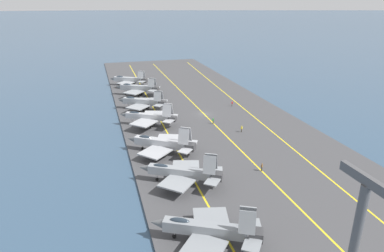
{
  "coord_description": "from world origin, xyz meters",
  "views": [
    {
      "loc": [
        -92.44,
        30.44,
        32.95
      ],
      "look_at": [
        -15.33,
        8.16,
        2.9
      ],
      "focal_mm": 32.0,
      "sensor_mm": 36.0,
      "label": 1
    }
  ],
  "objects_px": {
    "parked_jet_fourth": "(149,117)",
    "crew_red_vest": "(232,103)",
    "parked_jet_second": "(182,172)",
    "parked_jet_third": "(162,143)",
    "crew_brown_vest": "(262,167)",
    "crew_green_vest": "(213,120)",
    "parked_jet_sixth": "(137,88)",
    "crew_yellow_vest": "(242,129)",
    "parked_jet_seventh": "(129,80)",
    "parked_jet_fifth": "(142,102)",
    "parked_jet_nearest": "(208,229)"
  },
  "relations": [
    {
      "from": "parked_jet_fourth",
      "to": "crew_red_vest",
      "type": "xyz_separation_m",
      "value": [
        10.42,
        -28.47,
        -1.67
      ]
    },
    {
      "from": "parked_jet_fourth",
      "to": "crew_green_vest",
      "type": "height_order",
      "value": "parked_jet_fourth"
    },
    {
      "from": "parked_jet_second",
      "to": "crew_yellow_vest",
      "type": "bearing_deg",
      "value": -45.31
    },
    {
      "from": "parked_jet_fifth",
      "to": "parked_jet_seventh",
      "type": "bearing_deg",
      "value": 0.88
    },
    {
      "from": "crew_brown_vest",
      "to": "parked_jet_fourth",
      "type": "bearing_deg",
      "value": 28.38
    },
    {
      "from": "parked_jet_sixth",
      "to": "parked_jet_seventh",
      "type": "bearing_deg",
      "value": 4.72
    },
    {
      "from": "parked_jet_third",
      "to": "parked_jet_fourth",
      "type": "bearing_deg",
      "value": -0.26
    },
    {
      "from": "parked_jet_third",
      "to": "crew_green_vest",
      "type": "height_order",
      "value": "parked_jet_third"
    },
    {
      "from": "crew_red_vest",
      "to": "parked_jet_second",
      "type": "bearing_deg",
      "value": 147.11
    },
    {
      "from": "parked_jet_nearest",
      "to": "parked_jet_sixth",
      "type": "distance_m",
      "value": 81.15
    },
    {
      "from": "crew_red_vest",
      "to": "parked_jet_fifth",
      "type": "bearing_deg",
      "value": 80.77
    },
    {
      "from": "parked_jet_third",
      "to": "crew_red_vest",
      "type": "height_order",
      "value": "parked_jet_third"
    },
    {
      "from": "parked_jet_seventh",
      "to": "crew_green_vest",
      "type": "distance_m",
      "value": 53.77
    },
    {
      "from": "parked_jet_seventh",
      "to": "crew_yellow_vest",
      "type": "bearing_deg",
      "value": -159.21
    },
    {
      "from": "parked_jet_second",
      "to": "parked_jet_sixth",
      "type": "distance_m",
      "value": 64.23
    },
    {
      "from": "parked_jet_second",
      "to": "parked_jet_fifth",
      "type": "height_order",
      "value": "parked_jet_second"
    },
    {
      "from": "parked_jet_fifth",
      "to": "crew_red_vest",
      "type": "distance_m",
      "value": 28.54
    },
    {
      "from": "crew_green_vest",
      "to": "parked_jet_second",
      "type": "bearing_deg",
      "value": 150.56
    },
    {
      "from": "parked_jet_third",
      "to": "parked_jet_fourth",
      "type": "height_order",
      "value": "parked_jet_fourth"
    },
    {
      "from": "parked_jet_second",
      "to": "crew_red_vest",
      "type": "relative_size",
      "value": 9.18
    },
    {
      "from": "parked_jet_fourth",
      "to": "crew_brown_vest",
      "type": "height_order",
      "value": "parked_jet_fourth"
    },
    {
      "from": "parked_jet_sixth",
      "to": "crew_brown_vest",
      "type": "relative_size",
      "value": 8.95
    },
    {
      "from": "parked_jet_sixth",
      "to": "parked_jet_fourth",
      "type": "bearing_deg",
      "value": 177.92
    },
    {
      "from": "crew_yellow_vest",
      "to": "parked_jet_seventh",
      "type": "bearing_deg",
      "value": 20.79
    },
    {
      "from": "parked_jet_fifth",
      "to": "crew_yellow_vest",
      "type": "distance_m",
      "value": 34.17
    },
    {
      "from": "parked_jet_second",
      "to": "parked_jet_third",
      "type": "distance_m",
      "value": 14.71
    },
    {
      "from": "parked_jet_seventh",
      "to": "parked_jet_sixth",
      "type": "bearing_deg",
      "value": -175.28
    },
    {
      "from": "crew_yellow_vest",
      "to": "parked_jet_second",
      "type": "bearing_deg",
      "value": 134.69
    },
    {
      "from": "parked_jet_fourth",
      "to": "crew_brown_vest",
      "type": "bearing_deg",
      "value": -151.62
    },
    {
      "from": "parked_jet_fourth",
      "to": "parked_jet_second",
      "type": "bearing_deg",
      "value": -178.69
    },
    {
      "from": "parked_jet_nearest",
      "to": "parked_jet_second",
      "type": "xyz_separation_m",
      "value": [
        16.91,
        -0.63,
        0.17
      ]
    },
    {
      "from": "parked_jet_fourth",
      "to": "parked_jet_sixth",
      "type": "bearing_deg",
      "value": -2.08
    },
    {
      "from": "parked_jet_fourth",
      "to": "crew_red_vest",
      "type": "bearing_deg",
      "value": -69.9
    },
    {
      "from": "parked_jet_fourth",
      "to": "crew_red_vest",
      "type": "height_order",
      "value": "parked_jet_fourth"
    },
    {
      "from": "parked_jet_second",
      "to": "crew_green_vest",
      "type": "bearing_deg",
      "value": -29.44
    },
    {
      "from": "parked_jet_sixth",
      "to": "crew_green_vest",
      "type": "height_order",
      "value": "parked_jet_sixth"
    },
    {
      "from": "crew_red_vest",
      "to": "crew_yellow_vest",
      "type": "distance_m",
      "value": 22.56
    },
    {
      "from": "parked_jet_fifth",
      "to": "crew_brown_vest",
      "type": "distance_m",
      "value": 50.11
    },
    {
      "from": "parked_jet_fifth",
      "to": "crew_red_vest",
      "type": "relative_size",
      "value": 9.09
    },
    {
      "from": "crew_red_vest",
      "to": "crew_green_vest",
      "type": "bearing_deg",
      "value": 140.6
    },
    {
      "from": "parked_jet_seventh",
      "to": "crew_green_vest",
      "type": "height_order",
      "value": "parked_jet_seventh"
    },
    {
      "from": "parked_jet_seventh",
      "to": "crew_brown_vest",
      "type": "distance_m",
      "value": 81.61
    },
    {
      "from": "parked_jet_sixth",
      "to": "crew_yellow_vest",
      "type": "relative_size",
      "value": 9.15
    },
    {
      "from": "parked_jet_third",
      "to": "crew_green_vest",
      "type": "relative_size",
      "value": 8.97
    },
    {
      "from": "parked_jet_fifth",
      "to": "crew_green_vest",
      "type": "xyz_separation_m",
      "value": [
        -18.29,
        -16.86,
        -1.56
      ]
    },
    {
      "from": "crew_red_vest",
      "to": "crew_yellow_vest",
      "type": "height_order",
      "value": "crew_yellow_vest"
    },
    {
      "from": "parked_jet_sixth",
      "to": "parked_jet_nearest",
      "type": "bearing_deg",
      "value": 179.26
    },
    {
      "from": "parked_jet_second",
      "to": "parked_jet_fourth",
      "type": "bearing_deg",
      "value": 1.31
    },
    {
      "from": "parked_jet_fourth",
      "to": "crew_yellow_vest",
      "type": "distance_m",
      "value": 24.93
    },
    {
      "from": "parked_jet_fourth",
      "to": "parked_jet_seventh",
      "type": "xyz_separation_m",
      "value": [
        47.57,
        0.15,
        -0.19
      ]
    }
  ]
}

